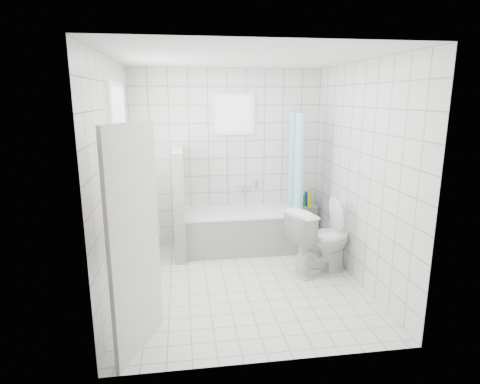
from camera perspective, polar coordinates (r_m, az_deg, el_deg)
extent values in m
plane|color=white|center=(4.97, 0.36, -12.80)|extent=(3.00, 3.00, 0.00)
plane|color=white|center=(4.48, 0.41, 18.57)|extent=(3.00, 3.00, 0.00)
cube|color=white|center=(6.02, -1.80, 4.82)|extent=(2.80, 0.02, 2.60)
cube|color=white|center=(3.12, 4.58, -3.31)|extent=(2.80, 0.02, 2.60)
cube|color=white|center=(4.56, -17.29, 1.45)|extent=(0.02, 3.00, 2.60)
cube|color=white|center=(4.96, 16.60, 2.42)|extent=(0.02, 3.00, 2.60)
cube|color=white|center=(4.80, -16.48, 5.71)|extent=(0.01, 0.90, 1.40)
cube|color=white|center=(5.92, -0.82, 11.01)|extent=(0.50, 0.01, 0.50)
cube|color=white|center=(4.94, -15.40, -2.80)|extent=(0.18, 1.02, 0.08)
cube|color=silver|center=(3.53, -14.68, -6.83)|extent=(0.35, 0.75, 2.00)
cube|color=white|center=(5.92, 0.21, -5.55)|extent=(1.64, 0.75, 0.55)
cube|color=white|center=(5.83, 0.22, -2.85)|extent=(1.66, 0.77, 0.03)
cube|color=white|center=(5.67, -8.67, -1.53)|extent=(0.15, 0.85, 1.50)
cube|color=white|center=(6.38, 8.92, -4.32)|extent=(0.40, 0.24, 0.55)
imported|color=white|center=(5.20, 11.43, -6.76)|extent=(0.95, 0.74, 0.85)
cylinder|color=silver|center=(5.74, 8.02, 11.30)|extent=(0.02, 0.80, 0.02)
cube|color=silver|center=(6.10, 0.68, 0.63)|extent=(0.18, 0.06, 0.06)
imported|color=silver|center=(5.02, -15.24, -0.21)|extent=(0.17, 0.17, 0.31)
imported|color=#BA5DB5|center=(5.16, -15.04, -0.51)|extent=(0.11, 0.11, 0.19)
imported|color=silver|center=(4.90, -15.37, -1.51)|extent=(0.15, 0.15, 0.15)
imported|color=#E65973|center=(4.52, -15.98, -1.89)|extent=(0.14, 0.14, 0.29)
cylinder|color=#178F42|center=(6.20, 8.95, -1.19)|extent=(0.06, 0.06, 0.21)
cylinder|color=red|center=(6.27, 8.56, -0.91)|extent=(0.06, 0.06, 0.23)
cylinder|color=#1C33E3|center=(6.29, 9.37, -0.88)|extent=(0.06, 0.06, 0.23)
cylinder|color=#FBF71A|center=(6.21, 9.82, -0.89)|extent=(0.06, 0.06, 0.27)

